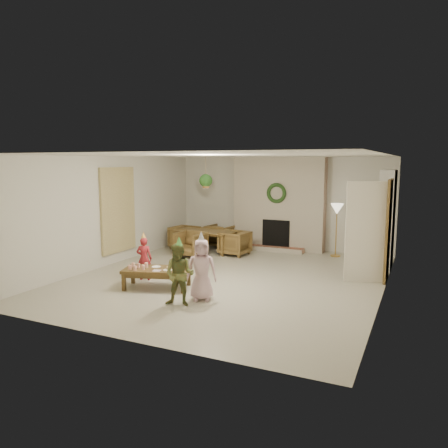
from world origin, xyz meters
The scene contains 56 objects.
floor centered at (0.00, 0.00, 0.00)m, with size 7.00×7.00×0.00m, color #B7B29E.
ceiling centered at (0.00, 0.00, 2.50)m, with size 7.00×7.00×0.00m, color white.
wall_back centered at (0.00, 3.50, 1.25)m, with size 7.00×7.00×0.00m, color silver.
wall_front centered at (0.00, -3.50, 1.25)m, with size 7.00×7.00×0.00m, color silver.
wall_left centered at (-3.00, 0.00, 1.25)m, with size 7.00×7.00×0.00m, color silver.
wall_right centered at (3.00, 0.00, 1.25)m, with size 7.00×7.00×0.00m, color silver.
fireplace_mass centered at (0.00, 3.30, 1.25)m, with size 2.50×0.40×2.50m, color #572417.
fireplace_hearth centered at (0.00, 2.95, 0.06)m, with size 1.60×0.30×0.12m, color brown.
fireplace_firebox centered at (0.00, 3.12, 0.45)m, with size 0.75×0.12×0.75m, color black.
fireplace_wreath centered at (0.00, 3.07, 1.55)m, with size 0.54×0.54×0.10m, color #1B3B16.
floor_lamp_base centered at (1.61, 3.00, 0.01)m, with size 0.25×0.25×0.03m, color gold.
floor_lamp_post centered at (1.61, 3.00, 0.63)m, with size 0.03×0.03×1.21m, color gold.
floor_lamp_shade centered at (1.61, 3.00, 1.21)m, with size 0.32×0.32×0.27m, color beige.
bookshelf_carcass centered at (2.84, 2.30, 1.10)m, with size 0.30×1.00×2.20m, color white.
bookshelf_shelf_a centered at (2.82, 2.30, 0.45)m, with size 0.30×0.92×0.03m, color white.
bookshelf_shelf_b centered at (2.82, 2.30, 0.85)m, with size 0.30×0.92×0.03m, color white.
bookshelf_shelf_c centered at (2.82, 2.30, 1.25)m, with size 0.30×0.92×0.03m, color white.
bookshelf_shelf_d centered at (2.82, 2.30, 1.65)m, with size 0.30×0.92×0.03m, color white.
books_row_lower centered at (2.80, 2.15, 0.59)m, with size 0.20×0.40×0.24m, color #A8231F.
books_row_mid centered at (2.80, 2.35, 0.99)m, with size 0.20×0.44×0.24m, color navy.
books_row_upper centered at (2.80, 2.20, 1.38)m, with size 0.20×0.36×0.22m, color olive.
door_frame centered at (2.96, 1.20, 1.02)m, with size 0.05×0.86×2.04m, color brown.
door_leaf centered at (2.58, 0.82, 1.00)m, with size 0.05×0.80×2.00m, color beige.
curtain_panel centered at (-2.96, 0.20, 1.25)m, with size 0.06×1.20×2.00m, color beige.
dining_table centered at (-1.65, 2.18, 0.28)m, with size 1.61×0.90×0.57m, color brown.
dining_chair_near centered at (-1.73, 1.47, 0.31)m, with size 0.67×0.69×0.63m, color brown.
dining_chair_far centered at (-1.57, 2.88, 0.31)m, with size 0.67×0.69×0.63m, color brown.
dining_chair_left centered at (-2.35, 2.26, 0.31)m, with size 0.67×0.69×0.63m, color brown.
dining_chair_right centered at (-0.77, 2.07, 0.31)m, with size 0.67×0.69×0.63m, color brown.
hanging_plant_cord centered at (-1.30, 1.50, 2.15)m, with size 0.01×0.01×0.70m, color tan.
hanging_plant_pot centered at (-1.30, 1.50, 1.80)m, with size 0.16×0.16×0.12m, color #A56F35.
hanging_plant_foliage centered at (-1.30, 1.50, 1.92)m, with size 0.32×0.32×0.32m, color #1C4717.
coffee_table_top centered at (-0.93, -1.26, 0.35)m, with size 1.24×0.62×0.06m, color brown.
coffee_table_apron centered at (-0.93, -1.26, 0.29)m, with size 1.14×0.52×0.08m, color brown.
coffee_leg_fl centered at (-1.39, -1.67, 0.16)m, with size 0.07×0.07×0.32m, color brown.
coffee_leg_fr centered at (-0.32, -1.34, 0.16)m, with size 0.07×0.07×0.32m, color brown.
coffee_leg_bl centered at (-1.54, -1.19, 0.16)m, with size 0.07×0.07×0.32m, color brown.
coffee_leg_br centered at (-0.47, -0.86, 0.16)m, with size 0.07×0.07×0.32m, color brown.
cup_a centered at (-1.34, -1.54, 0.42)m, with size 0.07×0.07×0.09m, color white.
cup_b centered at (-1.40, -1.36, 0.42)m, with size 0.07×0.07×0.09m, color white.
cup_c centered at (-1.22, -1.55, 0.42)m, with size 0.07×0.07×0.09m, color white.
cup_d centered at (-1.28, -1.37, 0.42)m, with size 0.07×0.07×0.09m, color white.
cup_e centered at (-1.11, -1.44, 0.42)m, with size 0.07×0.07×0.09m, color white.
cup_f centered at (-1.17, -1.26, 0.42)m, with size 0.07×0.07×0.09m, color white.
plate_a centered at (-1.01, -1.17, 0.38)m, with size 0.17×0.17×0.01m, color white.
plate_b centered at (-0.68, -1.28, 0.38)m, with size 0.17×0.17×0.01m, color white.
plate_c centered at (-0.55, -1.04, 0.38)m, with size 0.17×0.17×0.01m, color white.
food_scoop centered at (-0.68, -1.28, 0.42)m, with size 0.07×0.07×0.07m, color tan.
napkin_left centered at (-0.83, -1.41, 0.38)m, with size 0.14×0.14×0.01m, color #E3A7BD.
napkin_right centered at (-0.66, -1.00, 0.38)m, with size 0.14×0.14×0.01m, color #E3A7BD.
child_red centered at (-1.50, -0.86, 0.44)m, with size 0.32×0.21×0.87m, color #A32229.
party_hat_red centered at (-1.50, -0.86, 0.91)m, with size 0.12×0.12×0.17m, color #DBDE4A.
child_plaid centered at (-0.02, -1.95, 0.52)m, with size 0.51×0.40×1.05m, color brown.
party_hat_plaid centered at (-0.02, -1.95, 1.09)m, with size 0.12×0.12×0.17m, color #52A848.
child_pink centered at (0.16, -1.53, 0.53)m, with size 0.52×0.34×1.07m, color beige.
party_hat_pink centered at (0.16, -1.53, 1.11)m, with size 0.14×0.14×0.19m, color #A9AAB0.
Camera 1 is at (3.57, -7.98, 2.37)m, focal length 34.83 mm.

